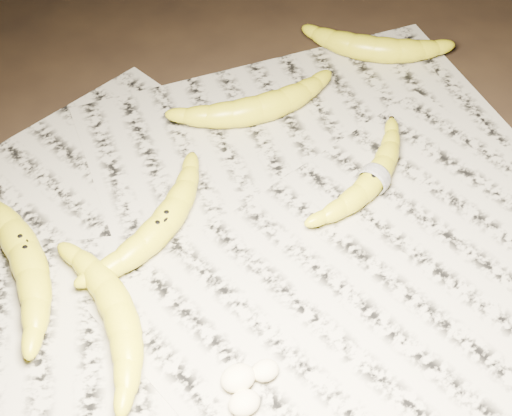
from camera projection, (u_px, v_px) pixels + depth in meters
name	position (u px, v px, depth m)	size (l,w,h in m)	color
ground	(251.00, 273.00, 0.81)	(3.00, 3.00, 0.00)	black
newspaper_patch	(210.00, 257.00, 0.82)	(0.90, 0.70, 0.01)	#A39F8C
banana_left_a	(24.00, 251.00, 0.79)	(0.23, 0.06, 0.04)	yellow
banana_left_b	(118.00, 311.00, 0.74)	(0.19, 0.06, 0.04)	yellow
banana_center	(161.00, 224.00, 0.82)	(0.20, 0.06, 0.04)	yellow
banana_taped	(374.00, 177.00, 0.87)	(0.19, 0.05, 0.03)	yellow
banana_upper_a	(259.00, 107.00, 0.95)	(0.20, 0.06, 0.04)	yellow
banana_upper_b	(375.00, 47.00, 1.04)	(0.19, 0.06, 0.04)	yellow
measuring_tape	(374.00, 177.00, 0.87)	(0.04, 0.04, 0.00)	white
flesh_chunk_a	(238.00, 376.00, 0.70)	(0.04, 0.03, 0.02)	#F2EABB
flesh_chunk_b	(244.00, 401.00, 0.69)	(0.03, 0.03, 0.02)	#F2EABB
flesh_chunk_c	(265.00, 369.00, 0.71)	(0.03, 0.02, 0.02)	#F2EABB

